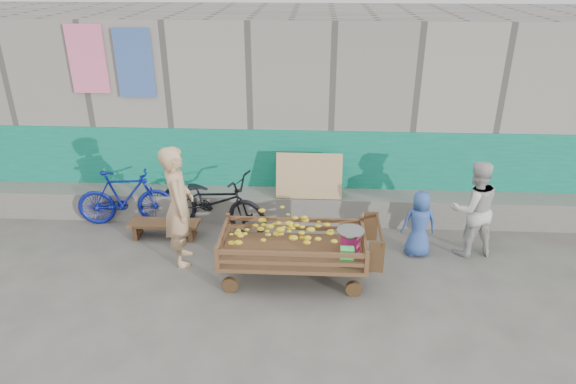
# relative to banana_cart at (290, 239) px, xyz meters

# --- Properties ---
(ground) EXTENTS (80.00, 80.00, 0.00)m
(ground) POSITION_rel_banana_cart_xyz_m (-0.09, -0.68, -0.58)
(ground) COLOR #4F4C47
(ground) RESTS_ON ground
(building_wall) EXTENTS (12.00, 3.50, 3.00)m
(building_wall) POSITION_rel_banana_cart_xyz_m (-0.09, 3.37, 0.88)
(building_wall) COLOR gray
(building_wall) RESTS_ON ground
(banana_cart) EXTENTS (2.02, 0.92, 0.86)m
(banana_cart) POSITION_rel_banana_cart_xyz_m (0.00, 0.00, 0.00)
(banana_cart) COLOR #52331F
(banana_cart) RESTS_ON ground
(bench) EXTENTS (1.03, 0.31, 0.26)m
(bench) POSITION_rel_banana_cart_xyz_m (-1.92, 0.97, -0.39)
(bench) COLOR #52331F
(bench) RESTS_ON ground
(vendor_man) EXTENTS (0.53, 0.69, 1.67)m
(vendor_man) POSITION_rel_banana_cart_xyz_m (-1.49, 0.36, 0.25)
(vendor_man) COLOR tan
(vendor_man) RESTS_ON ground
(woman) EXTENTS (0.77, 0.65, 1.39)m
(woman) POSITION_rel_banana_cart_xyz_m (2.47, 0.78, 0.11)
(woman) COLOR beige
(woman) RESTS_ON ground
(child) EXTENTS (0.49, 0.33, 0.96)m
(child) POSITION_rel_banana_cart_xyz_m (1.75, 0.70, -0.10)
(child) COLOR #2F4F98
(child) RESTS_ON ground
(bicycle_dark) EXTENTS (1.92, 1.24, 0.95)m
(bicycle_dark) POSITION_rel_banana_cart_xyz_m (-1.24, 1.27, -0.11)
(bicycle_dark) COLOR black
(bicycle_dark) RESTS_ON ground
(bicycle_blue) EXTENTS (1.52, 0.59, 0.89)m
(bicycle_blue) POSITION_rel_banana_cart_xyz_m (-2.61, 1.37, -0.14)
(bicycle_blue) COLOR navy
(bicycle_blue) RESTS_ON ground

